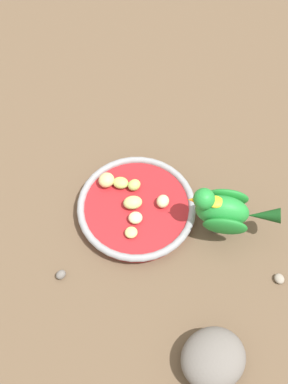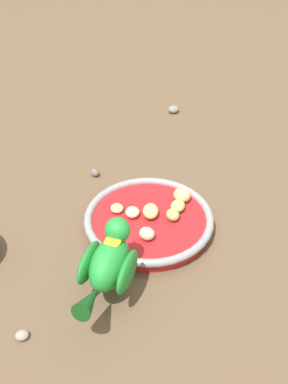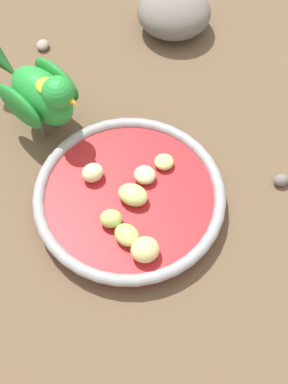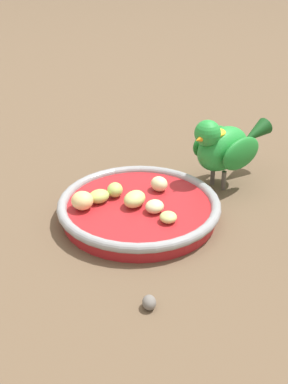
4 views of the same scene
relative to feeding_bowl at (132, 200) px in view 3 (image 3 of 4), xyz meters
name	(u,v)px [view 3 (image 3 of 4)]	position (x,y,z in m)	size (l,w,h in m)	color
ground_plane	(130,205)	(0.00, 0.00, -0.02)	(4.00, 4.00, 0.00)	brown
feeding_bowl	(132,200)	(0.00, 0.00, 0.00)	(0.23, 0.23, 0.03)	#AD1E23
apple_piece_0	(130,197)	(0.00, 0.00, 0.02)	(0.04, 0.03, 0.02)	#C6D17A
apple_piece_1	(145,250)	(0.03, 0.07, 0.02)	(0.03, 0.03, 0.03)	#E5C67F
apple_piece_2	(111,219)	(0.04, 0.01, 0.02)	(0.03, 0.02, 0.02)	#B2CC66
apple_piece_3	(127,235)	(0.04, 0.04, 0.02)	(0.03, 0.03, 0.02)	#B2CC66
apple_piece_4	(145,175)	(-0.03, -0.01, 0.02)	(0.03, 0.03, 0.02)	beige
apple_piece_5	(93,173)	(0.02, -0.05, 0.02)	(0.03, 0.02, 0.02)	beige
apple_piece_6	(164,162)	(-0.06, -0.01, 0.01)	(0.02, 0.02, 0.01)	#C6D17A
parrot	(40,92)	(0.01, -0.17, 0.05)	(0.09, 0.17, 0.12)	#59544C
rock_large	(174,12)	(-0.24, -0.20, 0.02)	(0.11, 0.10, 0.06)	slate
pebble_0	(281,180)	(-0.17, 0.09, -0.01)	(0.02, 0.02, 0.02)	slate
pebble_1	(43,45)	(-0.06, -0.29, -0.01)	(0.02, 0.02, 0.01)	gray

